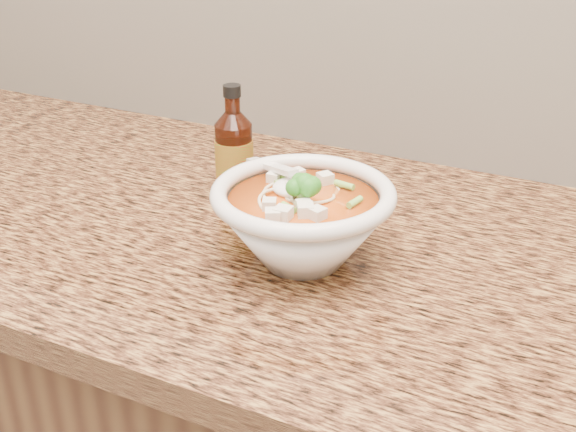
% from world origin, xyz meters
% --- Properties ---
extents(counter_slab, '(4.00, 0.68, 0.04)m').
position_xyz_m(counter_slab, '(0.00, 1.68, 0.88)').
color(counter_slab, '#A2763B').
rests_on(counter_slab, cabinet).
extents(soup_bowl, '(0.23, 0.22, 0.12)m').
position_xyz_m(soup_bowl, '(-0.09, 1.60, 0.95)').
color(soup_bowl, white).
rests_on(soup_bowl, counter_slab).
extents(hot_sauce_bottle, '(0.07, 0.07, 0.17)m').
position_xyz_m(hot_sauce_bottle, '(-0.26, 1.73, 0.96)').
color(hot_sauce_bottle, '#3F1508').
rests_on(hot_sauce_bottle, counter_slab).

